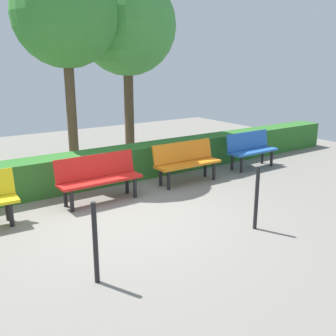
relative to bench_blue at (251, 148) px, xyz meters
The scene contains 9 objects.
ground_plane 4.21m from the bench_blue, 13.48° to the left, with size 17.30×17.30×0.00m, color gray.
bench_blue is the anchor object (origin of this frame).
bench_orange 2.02m from the bench_blue, ahead, with size 1.51×0.48×0.86m.
bench_red 4.06m from the bench_blue, ahead, with size 1.57×0.48×0.86m.
hedge_row 3.27m from the bench_blue, 15.65° to the right, with size 13.30×0.63×0.71m, color #2D6B28.
tree_near 4.38m from the bench_blue, 56.18° to the right, with size 2.51×2.51×4.66m.
tree_mid 5.21m from the bench_blue, 31.71° to the right, with size 2.31×2.31×4.66m.
railing_post_mid 3.71m from the bench_blue, 44.92° to the left, with size 0.06×0.06×1.00m, color black.
railing_post_far 5.90m from the bench_blue, 26.34° to the left, with size 0.06×0.06×1.00m, color black.
Camera 1 is at (2.85, 5.46, 2.52)m, focal length 41.59 mm.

